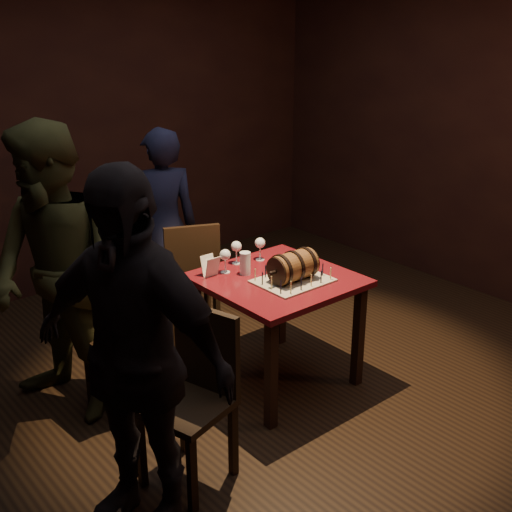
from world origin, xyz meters
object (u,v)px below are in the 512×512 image
wine_glass_mid (236,247)px  pub_table (277,293)px  person_back (163,227)px  wine_glass_right (260,244)px  chair_left_front (196,387)px  person_left_front (130,359)px  wine_glass_left (225,256)px  person_left_rear (57,276)px  chair_left_rear (135,325)px  pint_of_ale (245,264)px  barrel_cake (293,266)px  chair_back (191,275)px

wine_glass_mid → pub_table: bearing=-81.6°
person_back → wine_glass_right: bearing=118.5°
chair_left_front → person_left_front: (-0.42, -0.11, 0.37)m
person_back → person_left_front: (-1.31, -1.83, 0.11)m
person_left_front → wine_glass_left: bearing=103.2°
wine_glass_left → person_left_rear: 1.05m
wine_glass_left → chair_left_front: (-0.74, -0.70, -0.35)m
wine_glass_left → chair_left_rear: bearing=168.9°
pint_of_ale → person_left_front: 1.43m
barrel_cake → person_left_rear: person_left_rear is taller
wine_glass_left → person_left_front: person_left_front is taller
person_left_front → person_left_rear: bearing=150.4°
person_back → person_left_front: 2.25m
chair_left_rear → pint_of_ale: bearing=-17.7°
wine_glass_left → wine_glass_mid: bearing=27.4°
pub_table → chair_left_front: (-0.94, -0.43, -0.12)m
pint_of_ale → chair_back: (0.04, 0.69, -0.30)m
chair_left_rear → wine_glass_right: bearing=-5.4°
wine_glass_left → person_left_rear: size_ratio=0.09×
barrel_cake → wine_glass_left: bearing=120.6°
chair_left_front → person_left_rear: person_left_rear is taller
person_back → person_left_rear: size_ratio=0.87×
pub_table → chair_left_front: bearing=-155.5°
pub_table → wine_glass_right: wine_glass_right is taller
pub_table → wine_glass_right: 0.40m
barrel_cake → person_left_rear: bearing=151.0°
barrel_cake → wine_glass_right: barrel_cake is taller
wine_glass_right → person_left_front: bearing=-150.1°
wine_glass_left → wine_glass_mid: same height
pint_of_ale → person_left_front: person_left_front is taller
person_back → person_left_front: size_ratio=0.87×
pub_table → wine_glass_right: bearing=69.4°
chair_left_front → pint_of_ale: bearing=36.3°
chair_left_front → person_left_rear: 1.10m
wine_glass_mid → chair_left_front: (-0.89, -0.78, -0.34)m
wine_glass_mid → chair_left_front: chair_left_front is taller
pub_table → chair_left_front: 1.04m
person_left_rear → wine_glass_left: bearing=59.7°
wine_glass_left → pint_of_ale: (0.08, -0.10, -0.05)m
wine_glass_right → chair_left_front: size_ratio=0.17×
barrel_cake → person_left_front: size_ratio=0.19×
wine_glass_left → person_back: size_ratio=0.10×
chair_left_rear → person_left_rear: 0.57m
pub_table → chair_back: size_ratio=0.97×
wine_glass_left → chair_back: chair_back is taller
wine_glass_right → chair_left_rear: chair_left_rear is taller
chair_left_rear → person_back: size_ratio=0.60×
wine_glass_right → wine_glass_mid: bearing=163.8°
pint_of_ale → person_back: 1.12m
chair_back → person_left_front: person_left_front is taller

